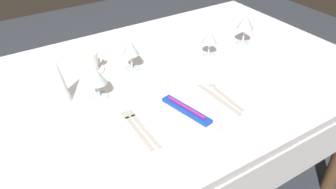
{
  "coord_description": "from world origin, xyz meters",
  "views": [
    {
      "loc": [
        -0.6,
        -1.02,
        1.48
      ],
      "look_at": [
        -0.04,
        -0.14,
        0.76
      ],
      "focal_mm": 36.12,
      "sensor_mm": 36.0,
      "label": 1
    }
  ],
  "objects_px": {
    "fork_outer": "(142,127)",
    "wine_glass_right": "(131,49)",
    "wine_glass_centre": "(245,23)",
    "wine_glass_left": "(97,77)",
    "napkin_folded": "(59,81)",
    "spoon_soup": "(221,93)",
    "wine_glass_far": "(210,37)",
    "fork_inner": "(136,129)",
    "dinner_plate": "(186,113)",
    "toothbrush_package": "(186,110)",
    "dinner_knife": "(220,100)",
    "coffee_cup_left": "(89,61)"
  },
  "relations": [
    {
      "from": "fork_outer",
      "to": "wine_glass_right",
      "type": "bearing_deg",
      "value": 67.55
    },
    {
      "from": "wine_glass_centre",
      "to": "wine_glass_left",
      "type": "relative_size",
      "value": 1.17
    },
    {
      "from": "fork_outer",
      "to": "napkin_folded",
      "type": "bearing_deg",
      "value": 120.71
    },
    {
      "from": "spoon_soup",
      "to": "wine_glass_far",
      "type": "xyz_separation_m",
      "value": [
        0.16,
        0.28,
        0.08
      ]
    },
    {
      "from": "fork_inner",
      "to": "napkin_folded",
      "type": "distance_m",
      "value": 0.34
    },
    {
      "from": "dinner_plate",
      "to": "wine_glass_left",
      "type": "relative_size",
      "value": 2.08
    },
    {
      "from": "toothbrush_package",
      "to": "wine_glass_far",
      "type": "xyz_separation_m",
      "value": [
        0.35,
        0.32,
        0.06
      ]
    },
    {
      "from": "wine_glass_centre",
      "to": "napkin_folded",
      "type": "relative_size",
      "value": 0.85
    },
    {
      "from": "toothbrush_package",
      "to": "wine_glass_centre",
      "type": "xyz_separation_m",
      "value": [
        0.56,
        0.32,
        0.08
      ]
    },
    {
      "from": "toothbrush_package",
      "to": "dinner_knife",
      "type": "bearing_deg",
      "value": 2.52
    },
    {
      "from": "dinner_plate",
      "to": "wine_glass_left",
      "type": "bearing_deg",
      "value": 128.43
    },
    {
      "from": "coffee_cup_left",
      "to": "wine_glass_centre",
      "type": "xyz_separation_m",
      "value": [
        0.73,
        -0.15,
        0.06
      ]
    },
    {
      "from": "dinner_plate",
      "to": "wine_glass_left",
      "type": "xyz_separation_m",
      "value": [
        -0.21,
        0.27,
        0.08
      ]
    },
    {
      "from": "dinner_knife",
      "to": "wine_glass_left",
      "type": "relative_size",
      "value": 1.85
    },
    {
      "from": "fork_inner",
      "to": "coffee_cup_left",
      "type": "height_order",
      "value": "coffee_cup_left"
    },
    {
      "from": "spoon_soup",
      "to": "coffee_cup_left",
      "type": "xyz_separation_m",
      "value": [
        -0.36,
        0.43,
        0.04
      ]
    },
    {
      "from": "dinner_knife",
      "to": "coffee_cup_left",
      "type": "distance_m",
      "value": 0.57
    },
    {
      "from": "spoon_soup",
      "to": "coffee_cup_left",
      "type": "distance_m",
      "value": 0.57
    },
    {
      "from": "spoon_soup",
      "to": "fork_outer",
      "type": "bearing_deg",
      "value": -178.61
    },
    {
      "from": "fork_inner",
      "to": "dinner_knife",
      "type": "height_order",
      "value": "same"
    },
    {
      "from": "fork_inner",
      "to": "dinner_knife",
      "type": "xyz_separation_m",
      "value": [
        0.34,
        -0.02,
        0.0
      ]
    },
    {
      "from": "fork_outer",
      "to": "napkin_folded",
      "type": "height_order",
      "value": "napkin_folded"
    },
    {
      "from": "toothbrush_package",
      "to": "spoon_soup",
      "type": "relative_size",
      "value": 1.03
    },
    {
      "from": "toothbrush_package",
      "to": "wine_glass_centre",
      "type": "height_order",
      "value": "wine_glass_centre"
    },
    {
      "from": "dinner_plate",
      "to": "dinner_knife",
      "type": "relative_size",
      "value": 1.13
    },
    {
      "from": "napkin_folded",
      "to": "dinner_plate",
      "type": "bearing_deg",
      "value": -43.7
    },
    {
      "from": "fork_inner",
      "to": "wine_glass_centre",
      "type": "height_order",
      "value": "wine_glass_centre"
    },
    {
      "from": "coffee_cup_left",
      "to": "wine_glass_centre",
      "type": "distance_m",
      "value": 0.75
    },
    {
      "from": "dinner_plate",
      "to": "coffee_cup_left",
      "type": "distance_m",
      "value": 0.5
    },
    {
      "from": "dinner_plate",
      "to": "fork_outer",
      "type": "distance_m",
      "value": 0.17
    },
    {
      "from": "spoon_soup",
      "to": "wine_glass_centre",
      "type": "relative_size",
      "value": 1.38
    },
    {
      "from": "wine_glass_centre",
      "to": "wine_glass_right",
      "type": "xyz_separation_m",
      "value": [
        -0.58,
        0.07,
        -0.01
      ]
    },
    {
      "from": "coffee_cup_left",
      "to": "napkin_folded",
      "type": "distance_m",
      "value": 0.23
    },
    {
      "from": "dinner_plate",
      "to": "wine_glass_right",
      "type": "relative_size",
      "value": 1.9
    },
    {
      "from": "dinner_plate",
      "to": "wine_glass_far",
      "type": "bearing_deg",
      "value": 42.33
    },
    {
      "from": "toothbrush_package",
      "to": "coffee_cup_left",
      "type": "distance_m",
      "value": 0.5
    },
    {
      "from": "fork_inner",
      "to": "napkin_folded",
      "type": "relative_size",
      "value": 1.28
    },
    {
      "from": "toothbrush_package",
      "to": "coffee_cup_left",
      "type": "xyz_separation_m",
      "value": [
        -0.17,
        0.47,
        0.02
      ]
    },
    {
      "from": "wine_glass_centre",
      "to": "napkin_folded",
      "type": "bearing_deg",
      "value": 179.82
    },
    {
      "from": "dinner_plate",
      "to": "fork_inner",
      "type": "height_order",
      "value": "dinner_plate"
    },
    {
      "from": "coffee_cup_left",
      "to": "wine_glass_right",
      "type": "bearing_deg",
      "value": -28.48
    },
    {
      "from": "fork_outer",
      "to": "wine_glass_centre",
      "type": "relative_size",
      "value": 1.52
    },
    {
      "from": "toothbrush_package",
      "to": "wine_glass_left",
      "type": "relative_size",
      "value": 1.66
    },
    {
      "from": "fork_outer",
      "to": "wine_glass_left",
      "type": "height_order",
      "value": "wine_glass_left"
    },
    {
      "from": "coffee_cup_left",
      "to": "dinner_knife",
      "type": "bearing_deg",
      "value": -54.79
    },
    {
      "from": "dinner_plate",
      "to": "wine_glass_centre",
      "type": "relative_size",
      "value": 1.78
    },
    {
      "from": "fork_inner",
      "to": "dinner_knife",
      "type": "distance_m",
      "value": 0.35
    },
    {
      "from": "wine_glass_centre",
      "to": "spoon_soup",
      "type": "bearing_deg",
      "value": -142.77
    },
    {
      "from": "toothbrush_package",
      "to": "napkin_folded",
      "type": "bearing_deg",
      "value": 136.3
    },
    {
      "from": "dinner_knife",
      "to": "wine_glass_far",
      "type": "height_order",
      "value": "wine_glass_far"
    }
  ]
}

